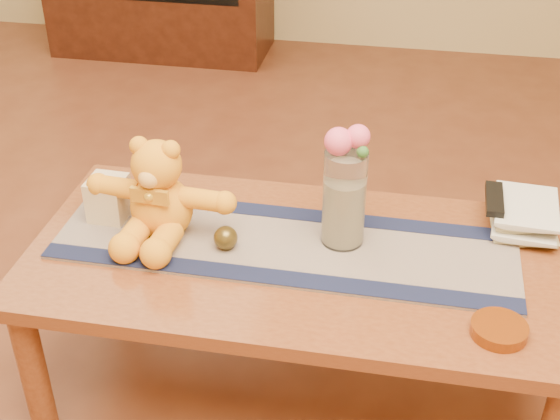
% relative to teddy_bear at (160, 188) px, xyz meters
% --- Properties ---
extents(floor, '(5.50, 5.50, 0.00)m').
position_rel_teddy_bear_xyz_m(floor, '(0.37, -0.03, -0.59)').
color(floor, '#5C2C1A').
rests_on(floor, ground).
extents(coffee_table_top, '(1.40, 0.70, 0.04)m').
position_rel_teddy_bear_xyz_m(coffee_table_top, '(0.37, -0.03, -0.16)').
color(coffee_table_top, '#622E17').
rests_on(coffee_table_top, floor).
extents(table_leg_fl, '(0.07, 0.07, 0.41)m').
position_rel_teddy_bear_xyz_m(table_leg_fl, '(-0.27, -0.32, -0.38)').
color(table_leg_fl, '#622E17').
rests_on(table_leg_fl, floor).
extents(table_leg_bl, '(0.07, 0.07, 0.41)m').
position_rel_teddy_bear_xyz_m(table_leg_bl, '(-0.27, 0.26, -0.38)').
color(table_leg_bl, '#622E17').
rests_on(table_leg_bl, floor).
extents(table_leg_br, '(0.07, 0.07, 0.41)m').
position_rel_teddy_bear_xyz_m(table_leg_br, '(1.01, 0.26, -0.38)').
color(table_leg_br, '#622E17').
rests_on(table_leg_br, floor).
extents(persian_runner, '(1.20, 0.36, 0.01)m').
position_rel_teddy_bear_xyz_m(persian_runner, '(0.33, -0.00, -0.13)').
color(persian_runner, '#1B1A49').
rests_on(persian_runner, coffee_table_top).
extents(runner_border_near, '(1.20, 0.07, 0.00)m').
position_rel_teddy_bear_xyz_m(runner_border_near, '(0.33, -0.15, -0.13)').
color(runner_border_near, '#121737').
rests_on(runner_border_near, persian_runner).
extents(runner_border_far, '(1.20, 0.07, 0.00)m').
position_rel_teddy_bear_xyz_m(runner_border_far, '(0.33, 0.14, -0.13)').
color(runner_border_far, '#121737').
rests_on(runner_border_far, persian_runner).
extents(teddy_bear, '(0.40, 0.34, 0.26)m').
position_rel_teddy_bear_xyz_m(teddy_bear, '(0.00, 0.00, 0.00)').
color(teddy_bear, orange).
rests_on(teddy_bear, persian_runner).
extents(pillar_candle, '(0.10, 0.10, 0.12)m').
position_rel_teddy_bear_xyz_m(pillar_candle, '(-0.16, 0.04, -0.07)').
color(pillar_candle, beige).
rests_on(pillar_candle, persian_runner).
extents(candle_wick, '(0.00, 0.00, 0.01)m').
position_rel_teddy_bear_xyz_m(candle_wick, '(-0.16, 0.04, -0.01)').
color(candle_wick, black).
rests_on(candle_wick, pillar_candle).
extents(glass_vase, '(0.11, 0.11, 0.26)m').
position_rel_teddy_bear_xyz_m(glass_vase, '(0.48, 0.04, 0.00)').
color(glass_vase, silver).
rests_on(glass_vase, persian_runner).
extents(potpourri_fill, '(0.09, 0.09, 0.18)m').
position_rel_teddy_bear_xyz_m(potpourri_fill, '(0.48, 0.04, -0.04)').
color(potpourri_fill, beige).
rests_on(potpourri_fill, glass_vase).
extents(rose_left, '(0.07, 0.07, 0.07)m').
position_rel_teddy_bear_xyz_m(rose_left, '(0.46, 0.03, 0.17)').
color(rose_left, '#F25583').
rests_on(rose_left, glass_vase).
extents(rose_right, '(0.06, 0.06, 0.06)m').
position_rel_teddy_bear_xyz_m(rose_right, '(0.50, 0.04, 0.18)').
color(rose_right, '#F25583').
rests_on(rose_right, glass_vase).
extents(blue_flower_back, '(0.04, 0.04, 0.04)m').
position_rel_teddy_bear_xyz_m(blue_flower_back, '(0.49, 0.07, 0.16)').
color(blue_flower_back, '#5259B2').
rests_on(blue_flower_back, glass_vase).
extents(blue_flower_side, '(0.04, 0.04, 0.04)m').
position_rel_teddy_bear_xyz_m(blue_flower_side, '(0.45, 0.06, 0.15)').
color(blue_flower_side, '#5259B2').
rests_on(blue_flower_side, glass_vase).
extents(leaf_sprig, '(0.03, 0.03, 0.03)m').
position_rel_teddy_bear_xyz_m(leaf_sprig, '(0.52, 0.02, 0.15)').
color(leaf_sprig, '#33662D').
rests_on(leaf_sprig, glass_vase).
extents(bronze_ball, '(0.08, 0.08, 0.06)m').
position_rel_teddy_bear_xyz_m(bronze_ball, '(0.18, -0.05, -0.10)').
color(bronze_ball, '#4B3E19').
rests_on(bronze_ball, persian_runner).
extents(book_bottom, '(0.17, 0.23, 0.02)m').
position_rel_teddy_bear_xyz_m(book_bottom, '(0.86, 0.20, -0.13)').
color(book_bottom, beige).
rests_on(book_bottom, coffee_table_top).
extents(book_lower, '(0.19, 0.24, 0.02)m').
position_rel_teddy_bear_xyz_m(book_lower, '(0.87, 0.20, -0.11)').
color(book_lower, beige).
rests_on(book_lower, book_bottom).
extents(book_upper, '(0.18, 0.24, 0.02)m').
position_rel_teddy_bear_xyz_m(book_upper, '(0.86, 0.21, -0.09)').
color(book_upper, beige).
rests_on(book_upper, book_lower).
extents(book_top, '(0.18, 0.24, 0.02)m').
position_rel_teddy_bear_xyz_m(book_top, '(0.87, 0.20, -0.07)').
color(book_top, beige).
rests_on(book_top, book_upper).
extents(tv_remote, '(0.05, 0.16, 0.02)m').
position_rel_teddy_bear_xyz_m(tv_remote, '(0.86, 0.19, -0.05)').
color(tv_remote, black).
rests_on(tv_remote, book_top).
extents(amber_dish, '(0.17, 0.17, 0.03)m').
position_rel_teddy_bear_xyz_m(amber_dish, '(0.86, -0.25, -0.12)').
color(amber_dish, '#BF5914').
rests_on(amber_dish, coffee_table_top).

